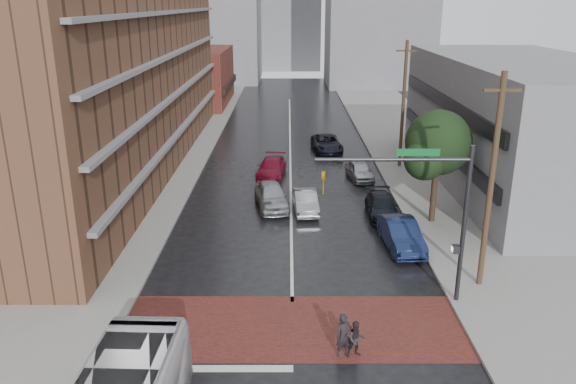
{
  "coord_description": "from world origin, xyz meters",
  "views": [
    {
      "loc": [
        -0.19,
        -19.6,
        12.7
      ],
      "look_at": [
        -0.19,
        7.51,
        3.5
      ],
      "focal_mm": 35.0,
      "sensor_mm": 36.0,
      "label": 1
    }
  ],
  "objects_px": {
    "car_travel_c": "(272,167)",
    "car_parked_near": "(401,234)",
    "car_parked_mid": "(382,206)",
    "pedestrian_a": "(344,336)",
    "pedestrian_b": "(356,339)",
    "car_travel_a": "(271,196)",
    "suv_travel": "(327,143)",
    "car_parked_far": "(360,171)",
    "car_travel_b": "(306,202)"
  },
  "relations": [
    {
      "from": "car_travel_c",
      "to": "car_parked_near",
      "type": "xyz_separation_m",
      "value": [
        7.39,
        -13.29,
        0.09
      ]
    },
    {
      "from": "car_parked_mid",
      "to": "pedestrian_a",
      "type": "bearing_deg",
      "value": -103.29
    },
    {
      "from": "pedestrian_a",
      "to": "pedestrian_b",
      "type": "height_order",
      "value": "pedestrian_a"
    },
    {
      "from": "pedestrian_b",
      "to": "car_travel_a",
      "type": "bearing_deg",
      "value": 91.99
    },
    {
      "from": "car_parked_near",
      "to": "car_parked_mid",
      "type": "relative_size",
      "value": 1.06
    },
    {
      "from": "car_parked_near",
      "to": "pedestrian_b",
      "type": "bearing_deg",
      "value": -114.37
    },
    {
      "from": "pedestrian_a",
      "to": "car_travel_a",
      "type": "height_order",
      "value": "pedestrian_a"
    },
    {
      "from": "car_travel_c",
      "to": "car_travel_a",
      "type": "bearing_deg",
      "value": -81.96
    },
    {
      "from": "pedestrian_b",
      "to": "car_travel_c",
      "type": "bearing_deg",
      "value": 88.67
    },
    {
      "from": "pedestrian_b",
      "to": "car_parked_mid",
      "type": "height_order",
      "value": "pedestrian_b"
    },
    {
      "from": "car_parked_near",
      "to": "car_parked_mid",
      "type": "xyz_separation_m",
      "value": [
        -0.27,
        4.81,
        -0.13
      ]
    },
    {
      "from": "car_travel_c",
      "to": "suv_travel",
      "type": "distance_m",
      "value": 8.92
    },
    {
      "from": "car_travel_a",
      "to": "car_parked_mid",
      "type": "relative_size",
      "value": 1.05
    },
    {
      "from": "pedestrian_b",
      "to": "car_travel_c",
      "type": "distance_m",
      "value": 23.47
    },
    {
      "from": "suv_travel",
      "to": "car_parked_far",
      "type": "height_order",
      "value": "suv_travel"
    },
    {
      "from": "pedestrian_b",
      "to": "car_parked_far",
      "type": "xyz_separation_m",
      "value": [
        2.83,
        22.33,
        -0.05
      ]
    },
    {
      "from": "suv_travel",
      "to": "car_travel_c",
      "type": "bearing_deg",
      "value": -127.0
    },
    {
      "from": "car_parked_mid",
      "to": "car_parked_far",
      "type": "distance_m",
      "value": 7.67
    },
    {
      "from": "car_travel_b",
      "to": "car_parked_mid",
      "type": "bearing_deg",
      "value": -13.05
    },
    {
      "from": "pedestrian_a",
      "to": "suv_travel",
      "type": "height_order",
      "value": "pedestrian_a"
    },
    {
      "from": "car_travel_a",
      "to": "car_travel_b",
      "type": "xyz_separation_m",
      "value": [
        2.2,
        -0.68,
        -0.14
      ]
    },
    {
      "from": "car_travel_b",
      "to": "car_parked_far",
      "type": "distance_m",
      "value": 8.09
    },
    {
      "from": "car_travel_c",
      "to": "pedestrian_b",
      "type": "bearing_deg",
      "value": -74.1
    },
    {
      "from": "car_travel_c",
      "to": "car_parked_mid",
      "type": "xyz_separation_m",
      "value": [
        7.12,
        -8.48,
        -0.04
      ]
    },
    {
      "from": "car_travel_a",
      "to": "car_travel_b",
      "type": "relative_size",
      "value": 1.16
    },
    {
      "from": "suv_travel",
      "to": "car_parked_far",
      "type": "distance_m",
      "value": 8.61
    },
    {
      "from": "pedestrian_b",
      "to": "car_travel_a",
      "type": "distance_m",
      "value": 16.54
    },
    {
      "from": "car_travel_c",
      "to": "car_parked_mid",
      "type": "relative_size",
      "value": 1.06
    },
    {
      "from": "car_parked_near",
      "to": "car_parked_mid",
      "type": "distance_m",
      "value": 4.82
    },
    {
      "from": "suv_travel",
      "to": "car_parked_near",
      "type": "distance_m",
      "value": 21.02
    },
    {
      "from": "car_travel_a",
      "to": "car_parked_mid",
      "type": "xyz_separation_m",
      "value": [
        6.93,
        -1.46,
        -0.15
      ]
    },
    {
      "from": "car_parked_mid",
      "to": "car_travel_a",
      "type": "bearing_deg",
      "value": 169.2
    },
    {
      "from": "car_parked_far",
      "to": "car_travel_c",
      "type": "bearing_deg",
      "value": 165.59
    },
    {
      "from": "pedestrian_a",
      "to": "car_parked_mid",
      "type": "xyz_separation_m",
      "value": [
        3.77,
        14.67,
        -0.23
      ]
    },
    {
      "from": "car_travel_b",
      "to": "car_parked_mid",
      "type": "distance_m",
      "value": 4.8
    },
    {
      "from": "car_travel_c",
      "to": "suv_travel",
      "type": "bearing_deg",
      "value": 64.5
    },
    {
      "from": "car_parked_near",
      "to": "car_parked_mid",
      "type": "bearing_deg",
      "value": 88.79
    },
    {
      "from": "pedestrian_b",
      "to": "car_parked_near",
      "type": "height_order",
      "value": "car_parked_near"
    },
    {
      "from": "car_parked_near",
      "to": "car_parked_far",
      "type": "height_order",
      "value": "car_parked_near"
    },
    {
      "from": "pedestrian_b",
      "to": "car_parked_near",
      "type": "relative_size",
      "value": 0.31
    },
    {
      "from": "car_travel_c",
      "to": "suv_travel",
      "type": "xyz_separation_m",
      "value": [
        4.73,
        7.57,
        0.03
      ]
    },
    {
      "from": "pedestrian_b",
      "to": "suv_travel",
      "type": "height_order",
      "value": "pedestrian_b"
    },
    {
      "from": "pedestrian_a",
      "to": "car_parked_near",
      "type": "relative_size",
      "value": 0.37
    },
    {
      "from": "pedestrian_a",
      "to": "car_travel_c",
      "type": "relative_size",
      "value": 0.37
    },
    {
      "from": "suv_travel",
      "to": "car_parked_mid",
      "type": "height_order",
      "value": "suv_travel"
    },
    {
      "from": "pedestrian_b",
      "to": "car_parked_mid",
      "type": "distance_m",
      "value": 15.04
    },
    {
      "from": "car_parked_far",
      "to": "car_travel_b",
      "type": "bearing_deg",
      "value": -129.23
    },
    {
      "from": "car_parked_mid",
      "to": "car_parked_far",
      "type": "bearing_deg",
      "value": 94.56
    },
    {
      "from": "pedestrian_b",
      "to": "car_travel_b",
      "type": "distance_m",
      "value": 15.53
    },
    {
      "from": "car_travel_a",
      "to": "car_parked_far",
      "type": "bearing_deg",
      "value": 34.2
    }
  ]
}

